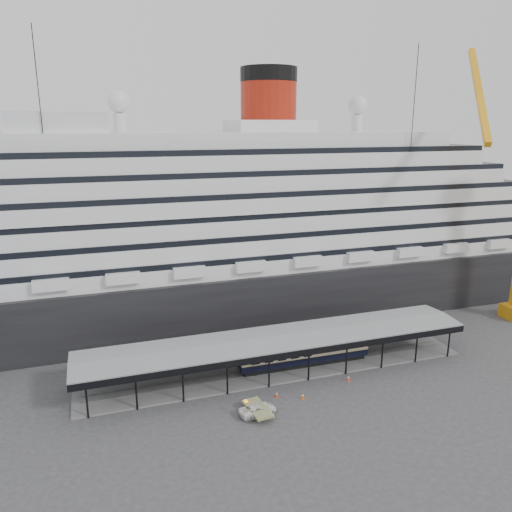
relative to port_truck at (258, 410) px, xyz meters
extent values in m
plane|color=#37373A|center=(6.43, 4.84, -0.64)|extent=(200.00, 200.00, 0.00)
cube|color=black|center=(6.43, 36.84, 4.36)|extent=(130.00, 30.00, 10.00)
cylinder|color=#9C1C0C|center=(14.43, 36.84, 36.76)|extent=(10.00, 10.00, 9.00)
cylinder|color=black|center=(14.43, 36.84, 42.01)|extent=(10.10, 10.10, 2.50)
sphere|color=silver|center=(-11.57, 36.84, 37.06)|extent=(3.60, 3.60, 3.60)
sphere|color=silver|center=(32.43, 36.84, 37.06)|extent=(3.60, 3.60, 3.60)
cube|color=slate|center=(6.43, 9.84, -0.52)|extent=(56.00, 8.00, 0.24)
cube|color=slate|center=(6.43, 9.12, -0.36)|extent=(54.00, 0.08, 0.10)
cube|color=slate|center=(6.43, 10.56, -0.36)|extent=(54.00, 0.08, 0.10)
cube|color=black|center=(6.43, 5.34, 3.81)|extent=(56.00, 0.18, 0.90)
cube|color=black|center=(6.43, 14.34, 3.81)|extent=(56.00, 0.18, 0.90)
cube|color=slate|center=(6.43, 9.84, 4.54)|extent=(56.00, 9.00, 0.24)
cylinder|color=black|center=(-22.79, 26.59, 22.96)|extent=(0.12, 0.12, 47.21)
cube|color=orange|center=(45.56, 19.96, 38.56)|extent=(11.42, 18.78, 16.80)
cylinder|color=black|center=(36.69, 25.08, 22.96)|extent=(0.12, 0.12, 47.21)
imported|color=white|center=(0.00, 0.00, 0.00)|extent=(4.87, 2.72, 1.29)
cube|color=black|center=(10.43, 9.84, -0.09)|extent=(18.71, 2.43, 0.62)
cube|color=black|center=(10.43, 9.84, 0.71)|extent=(19.60, 2.80, 0.98)
cube|color=beige|center=(10.43, 9.84, 1.78)|extent=(19.60, 2.84, 1.16)
cube|color=black|center=(10.43, 9.84, 2.53)|extent=(19.60, 2.80, 0.36)
cube|color=#DD560C|center=(6.63, 1.52, -0.63)|extent=(0.56, 0.56, 0.03)
cone|color=#DD560C|center=(6.63, 1.52, -0.22)|extent=(0.47, 0.47, 0.80)
cylinder|color=white|center=(6.63, 1.52, -0.14)|extent=(0.26, 0.26, 0.16)
cube|color=red|center=(3.59, 2.98, -0.63)|extent=(0.43, 0.43, 0.03)
cone|color=red|center=(3.59, 2.98, -0.23)|extent=(0.36, 0.36, 0.79)
cylinder|color=white|center=(3.59, 2.98, -0.15)|extent=(0.25, 0.25, 0.15)
cube|color=#F6440D|center=(14.49, 3.86, -0.63)|extent=(0.43, 0.43, 0.03)
cone|color=#F6440D|center=(14.49, 3.86, -0.22)|extent=(0.36, 0.36, 0.81)
cylinder|color=white|center=(14.49, 3.86, -0.14)|extent=(0.26, 0.26, 0.16)
camera|label=1|loc=(-17.16, -50.88, 33.53)|focal=35.00mm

